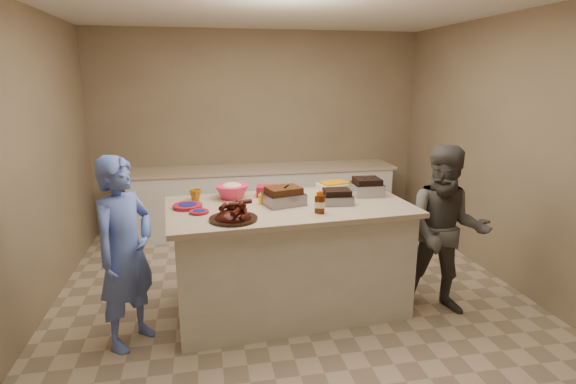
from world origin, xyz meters
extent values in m
cube|color=#47230F|center=(-0.12, 0.00, 1.00)|extent=(0.39, 0.34, 0.10)
cube|color=black|center=(0.35, -0.05, 1.00)|extent=(0.28, 0.24, 0.08)
cube|color=gray|center=(0.72, 0.19, 1.00)|extent=(0.28, 0.28, 0.11)
cylinder|color=silver|center=(-0.04, 0.39, 1.00)|extent=(0.30, 0.30, 0.05)
cube|color=orange|center=(0.48, 0.46, 1.00)|extent=(0.35, 0.29, 0.08)
cylinder|color=#451905|center=(0.14, -0.31, 1.00)|extent=(0.07, 0.07, 0.19)
cylinder|color=#451905|center=(0.12, -0.30, 1.00)|extent=(0.06, 0.06, 0.18)
cylinder|color=yellow|center=(-0.31, 0.06, 1.00)|extent=(0.04, 0.04, 0.11)
imported|color=silver|center=(-0.13, 0.13, 1.00)|extent=(0.14, 0.05, 0.14)
cylinder|color=maroon|center=(-0.94, 0.05, 1.00)|extent=(0.27, 0.27, 0.03)
cylinder|color=maroon|center=(-0.84, -0.12, 1.00)|extent=(0.17, 0.17, 0.02)
imported|color=#A8630C|center=(-0.87, 0.29, 1.00)|extent=(0.11, 0.11, 0.11)
cube|color=maroon|center=(-0.21, 0.31, 1.00)|extent=(0.22, 0.19, 0.10)
imported|color=#5874CF|center=(-1.41, -0.31, 0.00)|extent=(1.57, 1.34, 0.37)
imported|color=#54514B|center=(1.28, -0.31, 0.00)|extent=(1.31, 1.69, 0.58)
camera|label=1|loc=(-0.80, -3.72, 2.08)|focal=28.00mm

